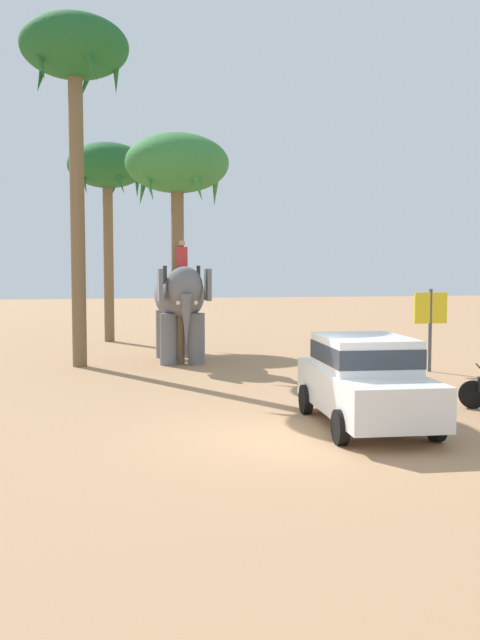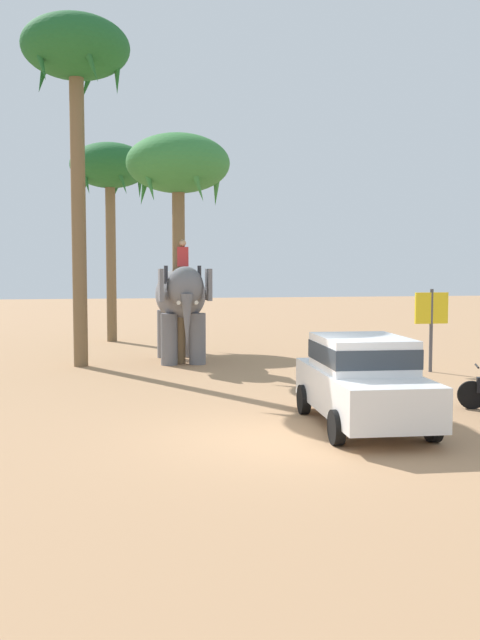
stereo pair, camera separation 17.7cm
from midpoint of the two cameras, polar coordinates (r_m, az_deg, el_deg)
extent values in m
plane|color=tan|center=(12.41, 4.12, -9.64)|extent=(120.00, 120.00, 0.00)
cube|color=white|center=(13.33, 10.44, -5.74)|extent=(1.97, 4.21, 0.76)
cube|color=white|center=(13.32, 10.35, -2.70)|extent=(1.70, 2.20, 0.64)
cube|color=#2D3842|center=(13.32, 10.35, -2.70)|extent=(1.72, 2.22, 0.35)
cylinder|color=black|center=(12.52, 15.95, -8.25)|extent=(0.22, 0.61, 0.60)
cylinder|color=black|center=(11.97, 8.36, -8.71)|extent=(0.22, 0.61, 0.60)
cylinder|color=black|center=(14.85, 12.06, -6.24)|extent=(0.22, 0.61, 0.60)
cylinder|color=black|center=(14.38, 5.62, -6.50)|extent=(0.22, 0.61, 0.60)
ellipsoid|color=slate|center=(22.47, -4.70, 2.10)|extent=(1.65, 3.13, 1.70)
cylinder|color=slate|center=(21.68, -3.28, -1.55)|extent=(0.52, 0.52, 1.60)
cylinder|color=slate|center=(21.60, -5.60, -1.58)|extent=(0.52, 0.52, 1.60)
cylinder|color=slate|center=(23.52, -3.82, -1.10)|extent=(0.52, 0.52, 1.60)
cylinder|color=slate|center=(23.44, -5.96, -1.13)|extent=(0.52, 0.52, 1.60)
ellipsoid|color=slate|center=(20.84, -4.27, 2.76)|extent=(1.12, 1.02, 1.20)
cube|color=slate|center=(21.02, -2.35, 2.92)|extent=(0.13, 0.80, 0.96)
cube|color=slate|center=(20.88, -6.27, 2.89)|extent=(0.13, 0.80, 0.96)
cone|color=slate|center=(20.44, -4.13, -0.07)|extent=(0.37, 0.37, 1.60)
cone|color=beige|center=(20.49, -3.43, 1.34)|extent=(0.13, 0.56, 0.21)
cone|color=beige|center=(20.43, -4.88, 1.33)|extent=(0.13, 0.56, 0.21)
cube|color=red|center=(21.61, -4.50, 5.20)|extent=(0.34, 0.25, 0.60)
sphere|color=tan|center=(21.62, -4.51, 6.32)|extent=(0.22, 0.22, 0.22)
cylinder|color=#333338|center=(21.66, -3.12, 3.75)|extent=(0.12, 0.12, 0.55)
cylinder|color=#333338|center=(21.56, -5.87, 3.74)|extent=(0.12, 0.12, 0.55)
cylinder|color=black|center=(15.63, 18.81, -5.84)|extent=(0.59, 0.33, 0.60)
cylinder|color=black|center=(15.55, 19.20, -3.60)|extent=(0.26, 0.52, 0.04)
cylinder|color=brown|center=(21.75, -4.82, 4.30)|extent=(0.39, 0.39, 6.02)
ellipsoid|color=#337A38|center=(21.99, -4.87, 12.69)|extent=(3.20, 3.20, 1.80)
cone|color=#337A38|center=(22.09, -1.71, 11.36)|extent=(0.40, 0.92, 1.64)
cone|color=#337A38|center=(23.09, -4.25, 11.04)|extent=(0.91, 0.57, 1.67)
cone|color=#337A38|center=(22.54, -7.57, 11.18)|extent=(0.73, 0.83, 1.69)
cone|color=#337A38|center=(21.14, -7.32, 11.65)|extent=(0.73, 0.83, 1.69)
cone|color=#337A38|center=(20.85, -3.48, 11.79)|extent=(0.91, 0.57, 1.67)
cylinder|color=brown|center=(21.69, -12.89, 8.59)|extent=(0.43, 0.43, 9.34)
ellipsoid|color=#1E5B28|center=(22.60, -13.10, 20.99)|extent=(3.20, 3.20, 1.80)
cone|color=#1E5B28|center=(22.46, -9.83, 19.82)|extent=(0.40, 0.92, 1.64)
cone|color=#1E5B28|center=(23.55, -12.03, 19.04)|extent=(0.91, 0.57, 1.67)
cone|color=#1E5B28|center=(23.18, -15.56, 19.22)|extent=(0.73, 0.83, 1.69)
cone|color=#1E5B28|center=(21.83, -15.86, 20.19)|extent=(0.73, 0.83, 1.69)
cone|color=#1E5B28|center=(21.35, -12.13, 20.62)|extent=(0.91, 0.57, 1.67)
cylinder|color=brown|center=(28.95, -10.37, 5.14)|extent=(0.40, 0.40, 6.97)
ellipsoid|color=#1E5B28|center=(29.25, -10.47, 12.38)|extent=(3.20, 3.20, 1.80)
cone|color=#1E5B28|center=(29.22, -8.06, 11.42)|extent=(0.40, 0.92, 1.64)
cone|color=#1E5B28|center=(30.32, -9.77, 11.14)|extent=(0.91, 0.57, 1.67)
cone|color=#1E5B28|center=(29.88, -12.37, 11.21)|extent=(0.73, 0.83, 1.69)
cone|color=#1E5B28|center=(28.48, -12.43, 11.56)|extent=(0.73, 0.83, 1.69)
cone|color=#1E5B28|center=(28.05, -9.65, 11.71)|extent=(0.91, 0.57, 1.67)
cylinder|color=#4C4C51|center=(20.78, 15.65, -0.84)|extent=(0.10, 0.10, 2.40)
cube|color=yellow|center=(20.73, 15.69, 0.95)|extent=(1.00, 0.08, 0.90)
camera|label=1|loc=(0.09, -89.73, 0.02)|focal=38.97mm
camera|label=2|loc=(0.09, 90.27, -0.02)|focal=38.97mm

